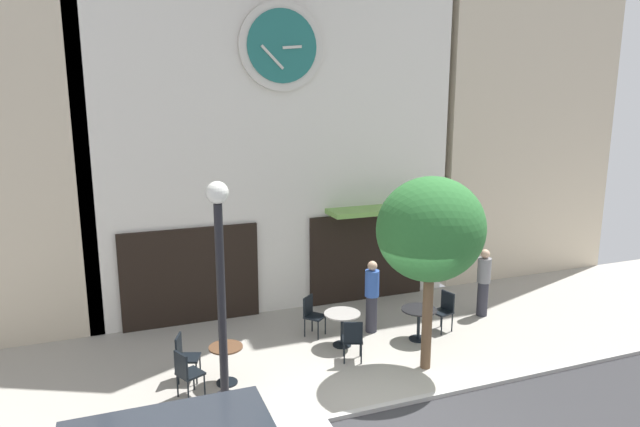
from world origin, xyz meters
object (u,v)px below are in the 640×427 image
(street_tree, at_px, (431,230))
(cafe_chair_under_awning, at_px, (186,371))
(cafe_chair_mid_row, at_px, (444,308))
(pedestrian_blue, at_px, (372,295))
(street_lamp, at_px, (221,301))
(cafe_chair_right_end, at_px, (353,338))
(cafe_chair_corner, at_px, (312,313))
(cafe_chair_left_end, at_px, (184,354))
(cafe_table_rightmost, at_px, (226,359))
(cafe_table_leftmost, at_px, (419,317))
(pedestrian_grey, at_px, (483,282))
(cafe_table_near_door, at_px, (342,321))

(street_tree, bearing_deg, cafe_chair_under_awning, 173.72)
(cafe_chair_mid_row, height_order, pedestrian_blue, pedestrian_blue)
(street_lamp, relative_size, cafe_chair_mid_row, 4.44)
(cafe_chair_right_end, bearing_deg, cafe_chair_corner, 101.66)
(street_tree, bearing_deg, street_lamp, -176.78)
(street_tree, height_order, cafe_chair_left_end, street_tree)
(cafe_chair_under_awning, distance_m, cafe_chair_left_end, 0.70)
(cafe_chair_left_end, bearing_deg, cafe_table_rightmost, -29.85)
(street_lamp, xyz_separation_m, cafe_chair_mid_row, (5.39, 1.65, -1.50))
(cafe_table_leftmost, height_order, pedestrian_blue, pedestrian_blue)
(cafe_chair_left_end, relative_size, pedestrian_grey, 0.54)
(cafe_chair_left_end, bearing_deg, cafe_chair_right_end, -8.18)
(cafe_chair_mid_row, xyz_separation_m, cafe_chair_right_end, (-2.60, -0.70, 0.00))
(cafe_chair_mid_row, bearing_deg, cafe_table_leftmost, -163.23)
(street_tree, height_order, cafe_chair_mid_row, street_tree)
(cafe_chair_mid_row, height_order, cafe_chair_right_end, same)
(cafe_table_leftmost, height_order, cafe_chair_right_end, cafe_chair_right_end)
(pedestrian_grey, bearing_deg, cafe_table_near_door, -175.03)
(cafe_table_leftmost, relative_size, pedestrian_blue, 0.46)
(cafe_table_rightmost, height_order, cafe_table_leftmost, cafe_table_rightmost)
(cafe_table_near_door, relative_size, cafe_chair_mid_row, 0.87)
(cafe_chair_left_end, height_order, cafe_chair_corner, same)
(cafe_chair_corner, relative_size, cafe_chair_right_end, 1.00)
(cafe_chair_left_end, height_order, cafe_chair_mid_row, same)
(cafe_chair_under_awning, bearing_deg, pedestrian_grey, 10.43)
(cafe_table_near_door, xyz_separation_m, cafe_chair_corner, (-0.42, 0.75, -0.02))
(cafe_table_rightmost, xyz_separation_m, cafe_chair_under_awning, (-0.77, -0.28, 0.03))
(cafe_table_rightmost, relative_size, cafe_chair_left_end, 0.83)
(pedestrian_grey, relative_size, pedestrian_blue, 1.00)
(cafe_table_rightmost, relative_size, cafe_chair_corner, 0.83)
(cafe_table_rightmost, distance_m, pedestrian_blue, 3.77)
(cafe_table_near_door, distance_m, cafe_table_leftmost, 1.72)
(pedestrian_blue, bearing_deg, street_tree, -83.04)
(street_tree, relative_size, cafe_chair_right_end, 4.25)
(street_lamp, distance_m, cafe_chair_mid_row, 5.84)
(cafe_chair_left_end, bearing_deg, cafe_table_leftmost, -0.18)
(cafe_table_rightmost, height_order, cafe_chair_right_end, cafe_chair_right_end)
(cafe_chair_corner, relative_size, pedestrian_grey, 0.54)
(pedestrian_blue, bearing_deg, street_lamp, -150.20)
(cafe_chair_mid_row, bearing_deg, cafe_chair_under_awning, -171.15)
(cafe_chair_left_end, xyz_separation_m, cafe_chair_right_end, (3.27, -0.47, 0.00))
(street_lamp, bearing_deg, cafe_table_leftmost, 17.11)
(cafe_table_near_door, bearing_deg, pedestrian_blue, 25.83)
(cafe_chair_right_end, bearing_deg, cafe_table_leftmost, 14.24)
(cafe_chair_corner, bearing_deg, cafe_table_rightmost, -146.70)
(street_lamp, distance_m, pedestrian_blue, 4.54)
(cafe_chair_under_awning, height_order, cafe_chair_corner, same)
(street_lamp, relative_size, street_tree, 1.04)
(street_lamp, xyz_separation_m, pedestrian_blue, (3.80, 2.18, -1.17))
(street_tree, height_order, cafe_table_near_door, street_tree)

